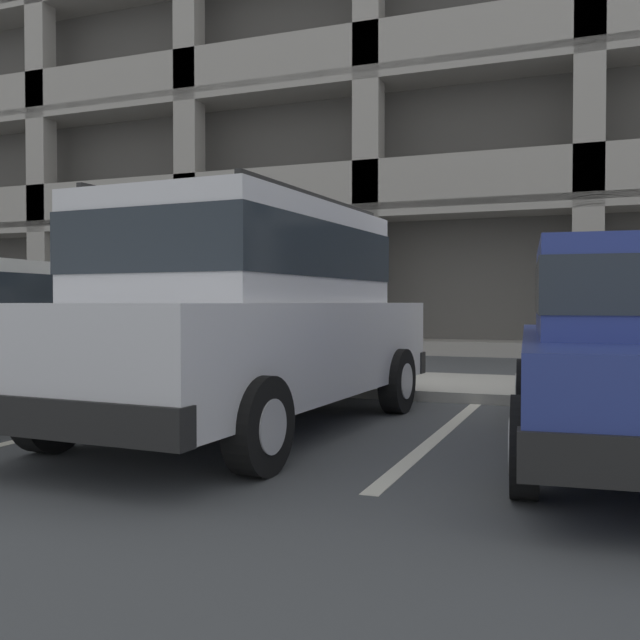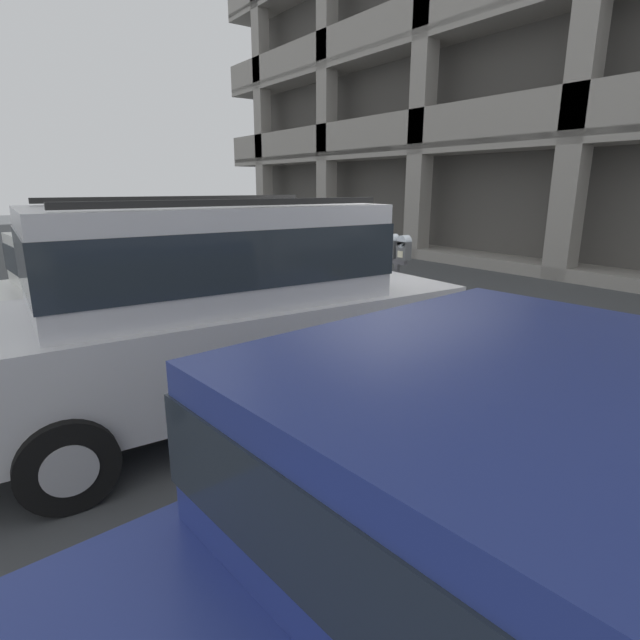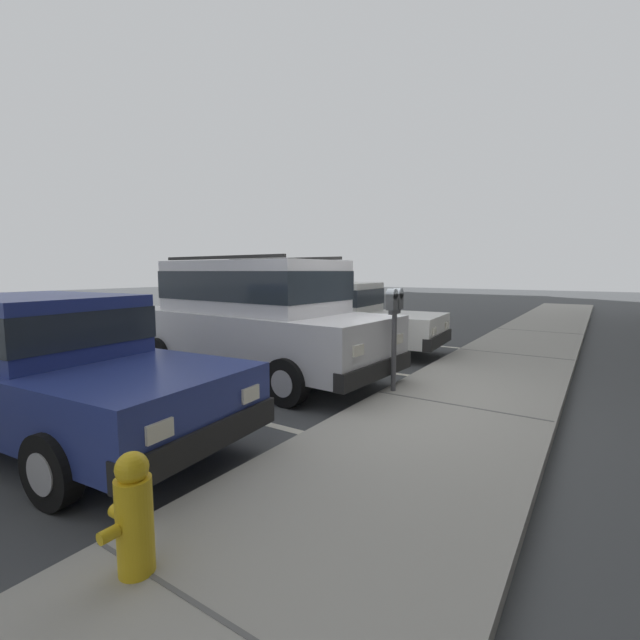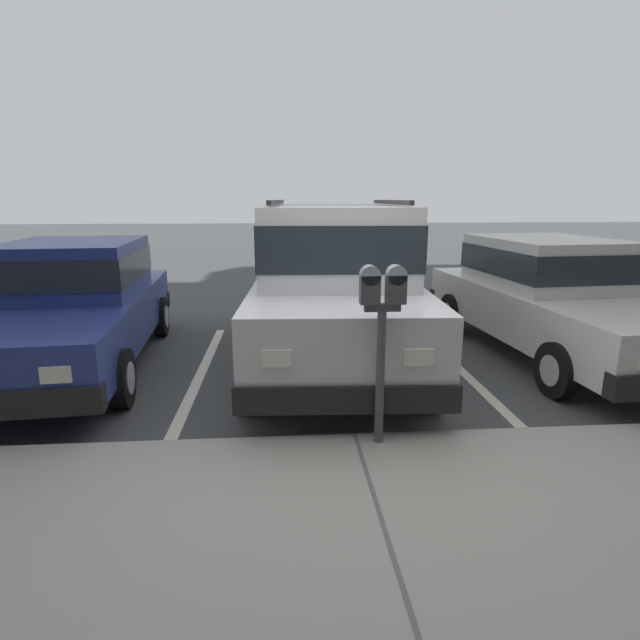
% 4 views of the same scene
% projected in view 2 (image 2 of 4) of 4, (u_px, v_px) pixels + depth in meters
% --- Properties ---
extents(ground_plane, '(80.00, 80.00, 0.10)m').
position_uv_depth(ground_plane, '(383.00, 370.00, 6.09)').
color(ground_plane, '#444749').
extents(sidewalk, '(40.00, 2.20, 0.12)m').
position_uv_depth(sidewalk, '(453.00, 343.00, 6.80)').
color(sidewalk, '#9E9B93').
rests_on(sidewalk, ground_plane).
extents(parking_stall_lines, '(12.81, 4.80, 0.01)m').
position_uv_depth(parking_stall_lines, '(390.00, 457.00, 4.05)').
color(parking_stall_lines, silver).
rests_on(parking_stall_lines, ground_plane).
extents(silver_suv, '(2.19, 4.87, 2.03)m').
position_uv_depth(silver_suv, '(214.00, 302.00, 4.63)').
color(silver_suv, silver).
rests_on(silver_suv, ground_plane).
extents(red_sedan, '(2.07, 4.60, 1.54)m').
position_uv_depth(red_sedan, '(118.00, 283.00, 6.92)').
color(red_sedan, silver).
rests_on(red_sedan, ground_plane).
extents(dark_hatchback, '(2.12, 4.61, 1.54)m').
position_uv_depth(dark_hatchback, '(514.00, 502.00, 2.14)').
color(dark_hatchback, navy).
rests_on(dark_hatchback, ground_plane).
extents(parking_meter_near, '(0.35, 0.12, 1.45)m').
position_uv_depth(parking_meter_near, '(397.00, 265.00, 6.10)').
color(parking_meter_near, '#47474C').
rests_on(parking_meter_near, sidewalk).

